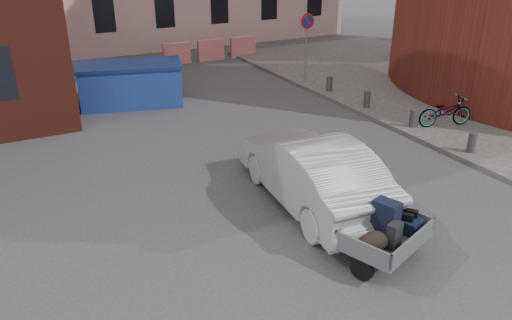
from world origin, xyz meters
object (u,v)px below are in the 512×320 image
silver_car (312,171)px  bicycle (445,112)px  trailer (385,233)px  dumpster (131,84)px

silver_car → bicycle: 6.51m
trailer → silver_car: 2.48m
trailer → silver_car: (0.06, 2.47, 0.17)m
dumpster → bicycle: dumpster is taller
dumpster → silver_car: size_ratio=0.81×
trailer → silver_car: bearing=68.7°
silver_car → bicycle: silver_car is taller
trailer → dumpster: bearing=77.9°
dumpster → bicycle: (7.83, -6.92, -0.17)m
bicycle → silver_car: bearing=123.4°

